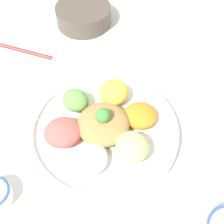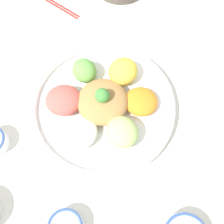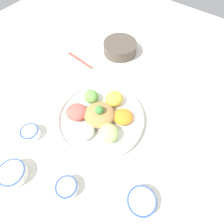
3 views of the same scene
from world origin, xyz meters
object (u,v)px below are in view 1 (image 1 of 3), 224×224
object	(u,v)px
salad_platter	(103,127)
chopsticks_pair_near	(25,51)
serving_spoon_main	(210,117)
side_serving_bowl	(83,14)

from	to	relation	value
salad_platter	chopsticks_pair_near	world-z (taller)	salad_platter
serving_spoon_main	chopsticks_pair_near	bearing A→B (deg)	-121.85
side_serving_bowl	salad_platter	bearing A→B (deg)	-65.94
chopsticks_pair_near	side_serving_bowl	bearing A→B (deg)	-121.46
side_serving_bowl	serving_spoon_main	size ratio (longest dim) A/B	1.50
chopsticks_pair_near	salad_platter	bearing A→B (deg)	149.36
salad_platter	serving_spoon_main	size ratio (longest dim) A/B	3.13
salad_platter	serving_spoon_main	world-z (taller)	salad_platter
salad_platter	serving_spoon_main	bearing A→B (deg)	23.95
chopsticks_pair_near	serving_spoon_main	xyz separation A→B (m)	(0.64, -0.12, -0.00)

